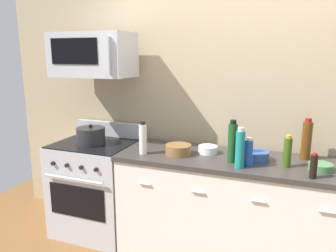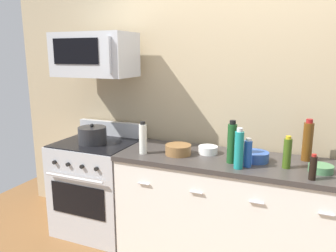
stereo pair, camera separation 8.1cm
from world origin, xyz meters
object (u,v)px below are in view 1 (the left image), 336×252
Objects in this scene: bottle_soda_blue at (249,153)px; stockpot at (91,136)px; range_oven at (97,186)px; bottle_sparkling_teal at (240,149)px; bottle_vinegar_white at (143,139)px; bowl_blue_mixing at (256,155)px; bottle_wine_green at (232,142)px; bowl_wooden_salad at (178,149)px; bowl_green_glaze at (321,167)px; bottle_wine_amber at (307,140)px; bowl_white_ceramic at (208,149)px; microwave at (93,55)px; bottle_soy_sauce_dark at (314,166)px; bottle_olive_oil at (287,152)px.

stockpot is at bearing 176.39° from bottle_soda_blue.
bottle_sparkling_teal reaches higher than range_oven.
bottle_vinegar_white reaches higher than bowl_blue_mixing.
bottle_wine_green is 0.48m from bowl_wooden_salad.
bowl_green_glaze is at bearing 9.76° from bottle_soda_blue.
bottle_wine_amber is at bearing 27.56° from bottle_wine_green.
bowl_white_ceramic is (0.52, 0.21, -0.10)m from bottle_vinegar_white.
microwave is at bearing 89.87° from stockpot.
bottle_wine_amber is 1.09× the size of bottle_sparkling_teal.
range_oven is at bearing 172.78° from bottle_soy_sauce_dark.
bottle_wine_green is at bearing 124.29° from bottle_sparkling_teal.
range_oven is 1.99m from bottle_wine_amber.
bottle_wine_green is at bearing -176.34° from bowl_green_glaze.
microwave reaches higher than range_oven.
bowl_blue_mixing is at bearing 32.61° from bottle_wine_green.
bottle_soda_blue is at bearing 0.19° from bottle_vinegar_white.
bottle_soy_sauce_dark is at bearing -5.66° from stockpot.
bottle_soda_blue is 0.60m from bowl_wooden_salad.
bowl_blue_mixing is at bearing 75.60° from bottle_soda_blue.
bottle_wine_amber and bottle_wine_green have the same top height.
bowl_wooden_salad is at bearing 17.16° from bottle_vinegar_white.
range_oven is 1.01m from bowl_wooden_salad.
range_oven is 3.45× the size of bottle_sparkling_teal.
bottle_wine_green reaches higher than bottle_vinegar_white.
bottle_vinegar_white is at bearing -157.54° from bowl_white_ceramic.
bottle_sparkling_teal is at bearing -156.16° from bottle_olive_oil.
bottle_wine_amber is at bearing 112.07° from bowl_green_glaze.
bottle_sparkling_teal reaches higher than bowl_white_ceramic.
bottle_sparkling_teal is at bearing -15.73° from bowl_wooden_salad.
bottle_soy_sauce_dark is at bearing -3.66° from bottle_sparkling_teal.
bowl_white_ceramic is at bearing 138.40° from bottle_sparkling_teal.
bowl_wooden_salad is (0.88, -0.06, 0.50)m from range_oven.
bottle_wine_green is at bearing 3.79° from bottle_vinegar_white.
stockpot is at bearing 170.77° from bottle_vinegar_white.
bottle_wine_amber is 1.53× the size of bowl_wooden_salad.
bowl_white_ceramic is at bearing 6.07° from stockpot.
bowl_green_glaze is (0.57, 0.15, -0.12)m from bottle_sparkling_teal.
bottle_soy_sauce_dark is at bearing -108.14° from bowl_green_glaze.
bottle_soda_blue is at bearing 49.20° from bottle_sparkling_teal.
bowl_wooden_salad is at bearing 171.74° from bottle_soda_blue.
bottle_wine_amber is 0.29m from bowl_green_glaze.
microwave is 1.18m from bowl_wooden_salad.
bowl_white_ceramic reaches higher than bowl_green_glaze.
range_oven is 1.55m from bottle_sparkling_teal.
bottle_wine_green reaches higher than stockpot.
bottle_sparkling_teal is 1.25× the size of bottle_olive_oil.
bottle_wine_green reaches higher than bottle_soda_blue.
bottle_soda_blue is 1.34× the size of bowl_white_ceramic.
microwave is 4.49× the size of bowl_white_ceramic.
range_oven is 0.84m from bottle_vinegar_white.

